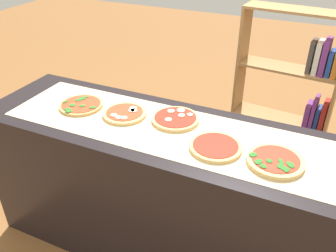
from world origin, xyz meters
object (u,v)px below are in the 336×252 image
(pizza_spinach_0, at_px, (81,105))
(bookshelf, at_px, (295,100))
(pizza_mozzarella_2, at_px, (175,119))
(pizza_spinach_4, at_px, (275,161))
(pizza_plain_3, at_px, (215,147))
(pizza_mozzarella_1, at_px, (125,113))

(pizza_spinach_0, relative_size, bookshelf, 0.20)
(pizza_spinach_0, distance_m, bookshelf, 1.65)
(pizza_mozzarella_2, height_order, pizza_spinach_4, pizza_spinach_4)
(pizza_mozzarella_2, bearing_deg, pizza_plain_3, -30.11)
(pizza_mozzarella_2, relative_size, pizza_plain_3, 1.02)
(bookshelf, bearing_deg, pizza_spinach_4, -88.71)
(pizza_mozzarella_1, height_order, bookshelf, bookshelf)
(pizza_plain_3, relative_size, pizza_spinach_4, 0.98)
(pizza_mozzarella_1, distance_m, bookshelf, 1.46)
(pizza_mozzarella_1, xyz_separation_m, bookshelf, (0.82, 1.17, -0.29))
(pizza_mozzarella_1, height_order, pizza_spinach_4, pizza_spinach_4)
(pizza_mozzarella_2, height_order, bookshelf, bookshelf)
(pizza_spinach_0, height_order, bookshelf, bookshelf)
(pizza_spinach_0, distance_m, pizza_plain_3, 0.86)
(pizza_mozzarella_1, distance_m, pizza_spinach_4, 0.86)
(pizza_spinach_0, xyz_separation_m, pizza_spinach_4, (1.14, -0.08, 0.00))
(pizza_plain_3, distance_m, bookshelf, 1.33)
(pizza_mozzarella_1, height_order, pizza_mozzarella_2, pizza_mozzarella_2)
(pizza_mozzarella_1, bearing_deg, bookshelf, 54.82)
(bookshelf, bearing_deg, pizza_mozzarella_1, -125.18)
(pizza_spinach_4, height_order, bookshelf, bookshelf)
(pizza_spinach_0, relative_size, pizza_plain_3, 1.01)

